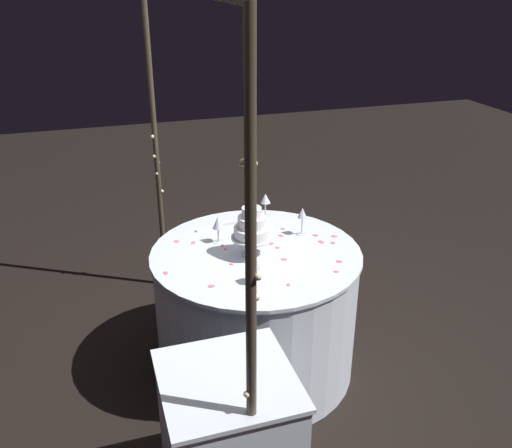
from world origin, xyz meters
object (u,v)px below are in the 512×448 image
wine_glass_0 (218,224)px  wine_glass_3 (302,215)px  wine_glass_1 (265,200)px  main_table (256,311)px  wine_glass_2 (256,263)px  side_table (229,447)px  cake_knife (216,227)px  decorative_arch (183,144)px  tiered_cake (252,228)px

wine_glass_0 → wine_glass_3: 0.48m
wine_glass_0 → wine_glass_1: wine_glass_0 is taller
main_table → wine_glass_2: bearing=162.6°
side_table → wine_glass_0: wine_glass_0 is taller
wine_glass_3 → cake_knife: (0.24, 0.45, -0.12)m
decorative_arch → cake_knife: bearing=-32.2°
cake_knife → wine_glass_2: bearing=-177.2°
main_table → side_table: size_ratio=1.58×
wine_glass_3 → wine_glass_1: bearing=22.0°
tiered_cake → cake_knife: 0.43m
wine_glass_0 → decorative_arch: bearing=131.8°
main_table → wine_glass_2: wine_glass_2 is taller
main_table → tiered_cake: size_ratio=4.20×
side_table → tiered_cake: tiered_cake is taller
wine_glass_1 → cake_knife: (-0.06, 0.33, -0.11)m
side_table → wine_glass_1: (1.32, -0.59, 0.51)m
wine_glass_0 → wine_glass_1: bearing=-55.0°
cake_knife → tiered_cake: bearing=-165.6°
decorative_arch → main_table: decorative_arch is taller
cake_knife → main_table: bearing=-160.2°
side_table → wine_glass_3: 1.35m
wine_glass_2 → wine_glass_3: (0.44, -0.42, 0.01)m
wine_glass_3 → tiered_cake: bearing=113.8°
decorative_arch → wine_glass_3: size_ratio=13.58×
decorative_arch → tiered_cake: 0.58m
wine_glass_1 → cake_knife: size_ratio=0.52×
decorative_arch → side_table: bearing=177.8°
decorative_arch → side_table: decorative_arch is taller
tiered_cake → wine_glass_0: 0.25m
side_table → wine_glass_2: 0.83m
side_table → wine_glass_1: 1.54m
wine_glass_1 → wine_glass_3: size_ratio=0.92×
main_table → side_table: bearing=156.0°
wine_glass_0 → cake_knife: size_ratio=0.53×
decorative_arch → wine_glass_0: size_ratio=14.59×
tiered_cake → cake_knife: size_ratio=0.93×
wine_glass_1 → wine_glass_2: (-0.74, 0.29, -0.00)m
wine_glass_0 → wine_glass_3: (-0.05, -0.48, 0.01)m
decorative_arch → side_table: (-0.89, 0.03, -1.03)m
main_table → wine_glass_1: 0.68m
side_table → wine_glass_0: size_ratio=4.72×
tiered_cake → wine_glass_3: (0.15, -0.35, -0.04)m
main_table → cake_knife: 0.55m
side_table → cake_knife: 1.35m
main_table → wine_glass_3: size_ratio=6.93×
wine_glass_2 → wine_glass_1: bearing=-21.6°
wine_glass_2 → tiered_cake: bearing=-13.0°
decorative_arch → tiered_cake: bearing=-94.2°
wine_glass_2 → wine_glass_0: bearing=7.7°
tiered_cake → wine_glass_3: size_ratio=1.65×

